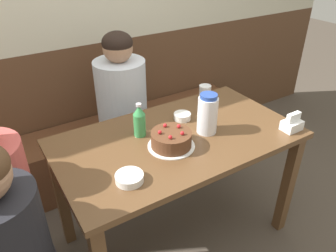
% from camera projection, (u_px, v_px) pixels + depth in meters
% --- Properties ---
extents(ground_plane, '(12.00, 12.00, 0.00)m').
position_uv_depth(ground_plane, '(176.00, 232.00, 2.18)').
color(ground_plane, '#4C4238').
extents(back_wall, '(4.80, 0.04, 2.50)m').
position_uv_depth(back_wall, '(97.00, 9.00, 2.30)').
color(back_wall, brown).
rests_on(back_wall, ground_plane).
extents(bench_seat, '(2.15, 0.38, 0.44)m').
position_uv_depth(bench_seat, '(121.00, 145.00, 2.67)').
color(bench_seat, '#56331E').
rests_on(bench_seat, ground_plane).
extents(dining_table, '(1.33, 0.74, 0.76)m').
position_uv_depth(dining_table, '(178.00, 152.00, 1.84)').
color(dining_table, brown).
rests_on(dining_table, ground_plane).
extents(birthday_cake, '(0.25, 0.25, 0.10)m').
position_uv_depth(birthday_cake, '(171.00, 140.00, 1.68)').
color(birthday_cake, white).
rests_on(birthday_cake, dining_table).
extents(water_pitcher, '(0.11, 0.11, 0.23)m').
position_uv_depth(water_pitcher, '(208.00, 114.00, 1.77)').
color(water_pitcher, white).
rests_on(water_pitcher, dining_table).
extents(soju_bottle, '(0.07, 0.07, 0.19)m').
position_uv_depth(soju_bottle, '(139.00, 121.00, 1.75)').
color(soju_bottle, '#388E4C').
rests_on(soju_bottle, dining_table).
extents(napkin_holder, '(0.11, 0.08, 0.11)m').
position_uv_depth(napkin_holder, '(292.00, 124.00, 1.83)').
color(napkin_holder, white).
rests_on(napkin_holder, dining_table).
extents(bowl_soup_white, '(0.13, 0.13, 0.04)m').
position_uv_depth(bowl_soup_white, '(129.00, 178.00, 1.46)').
color(bowl_soup_white, white).
rests_on(bowl_soup_white, dining_table).
extents(bowl_rice_small, '(0.10, 0.10, 0.04)m').
position_uv_depth(bowl_rice_small, '(182.00, 116.00, 1.94)').
color(bowl_rice_small, white).
rests_on(bowl_rice_small, dining_table).
extents(glass_water_tall, '(0.08, 0.08, 0.10)m').
position_uv_depth(glass_water_tall, '(205.00, 92.00, 2.15)').
color(glass_water_tall, silver).
rests_on(glass_water_tall, dining_table).
extents(person_pale_blue_shirt, '(0.34, 0.34, 1.20)m').
position_uv_depth(person_pale_blue_shirt, '(123.00, 119.00, 2.32)').
color(person_pale_blue_shirt, '#33333D').
rests_on(person_pale_blue_shirt, ground_plane).
extents(person_grey_tee, '(0.34, 0.33, 1.17)m').
position_uv_depth(person_grey_tee, '(3.00, 220.00, 1.53)').
color(person_grey_tee, '#33333D').
rests_on(person_grey_tee, ground_plane).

